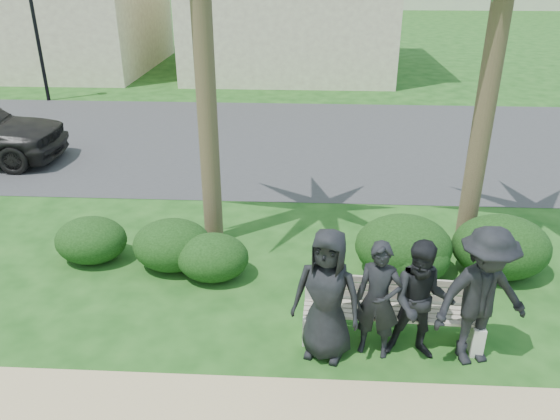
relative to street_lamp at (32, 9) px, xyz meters
The scene contains 14 objects.
ground 15.29m from the street_lamp, 53.13° to the right, with size 160.00×160.00×0.00m, color #143F12.
asphalt_street 10.28m from the street_lamp, 23.96° to the right, with size 160.00×8.00×0.01m, color #2D2D30.
street_lamp is the anchor object (origin of this frame).
park_bench 15.97m from the street_lamp, 50.65° to the right, with size 2.25×0.62×0.78m.
man_a 15.64m from the street_lamp, 53.83° to the right, with size 0.83×0.54×1.71m, color black.
man_b 15.98m from the street_lamp, 51.92° to the right, with size 0.56×0.37×1.53m, color black.
man_c 16.31m from the street_lamp, 50.58° to the right, with size 0.76×0.60×1.57m, color black.
man_d 16.77m from the street_lamp, 48.87° to the right, with size 1.16×0.67×1.80m, color black.
hedge_a 12.02m from the street_lamp, 62.44° to the right, with size 1.14×0.95×0.75m, color black.
hedge_b 12.80m from the street_lamp, 57.22° to the right, with size 1.24×1.03×0.81m, color black.
hedge_c 13.41m from the street_lamp, 55.39° to the right, with size 1.10×0.91×0.72m, color black.
hedge_d 14.99m from the street_lamp, 45.41° to the right, with size 1.48×1.22×0.96m, color black.
hedge_e 15.18m from the street_lamp, 45.59° to the right, with size 1.18×0.97×0.77m, color black.
hedge_f 16.01m from the street_lamp, 41.38° to the right, with size 1.48×1.22×0.96m, color black.
Camera 1 is at (-0.11, -5.95, 4.51)m, focal length 35.00 mm.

